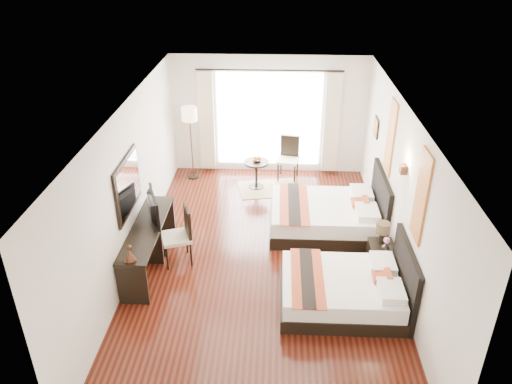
{
  "coord_description": "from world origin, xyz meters",
  "views": [
    {
      "loc": [
        0.21,
        -7.33,
        5.27
      ],
      "look_at": [
        -0.14,
        0.28,
        1.22
      ],
      "focal_mm": 35.0,
      "sensor_mm": 36.0,
      "label": 1
    }
  ],
  "objects_px": {
    "bed_near": "(347,289)",
    "floor_lamp": "(190,119)",
    "console_desk": "(149,245)",
    "side_table": "(256,175)",
    "television": "(149,207)",
    "fruit_bowl": "(257,160)",
    "bed_far": "(329,215)",
    "nightstand": "(380,257)",
    "window_chair": "(288,166)",
    "vase": "(386,246)",
    "desk_chair": "(178,245)",
    "table_lamp": "(383,229)"
  },
  "relations": [
    {
      "from": "nightstand",
      "to": "television",
      "type": "height_order",
      "value": "television"
    },
    {
      "from": "bed_far",
      "to": "nightstand",
      "type": "relative_size",
      "value": 4.19
    },
    {
      "from": "vase",
      "to": "floor_lamp",
      "type": "xyz_separation_m",
      "value": [
        -3.83,
        3.58,
        0.9
      ]
    },
    {
      "from": "bed_near",
      "to": "desk_chair",
      "type": "height_order",
      "value": "bed_near"
    },
    {
      "from": "table_lamp",
      "to": "window_chair",
      "type": "relative_size",
      "value": 0.38
    },
    {
      "from": "bed_far",
      "to": "floor_lamp",
      "type": "bearing_deg",
      "value": 144.29
    },
    {
      "from": "desk_chair",
      "to": "side_table",
      "type": "distance_m",
      "value": 3.16
    },
    {
      "from": "bed_near",
      "to": "window_chair",
      "type": "xyz_separation_m",
      "value": [
        -0.87,
        4.45,
        0.02
      ]
    },
    {
      "from": "vase",
      "to": "fruit_bowl",
      "type": "distance_m",
      "value": 3.91
    },
    {
      "from": "vase",
      "to": "floor_lamp",
      "type": "relative_size",
      "value": 0.08
    },
    {
      "from": "console_desk",
      "to": "bed_near",
      "type": "bearing_deg",
      "value": -15.62
    },
    {
      "from": "window_chair",
      "to": "television",
      "type": "bearing_deg",
      "value": -25.88
    },
    {
      "from": "window_chair",
      "to": "nightstand",
      "type": "bearing_deg",
      "value": 34.67
    },
    {
      "from": "nightstand",
      "to": "fruit_bowl",
      "type": "relative_size",
      "value": 2.52
    },
    {
      "from": "nightstand",
      "to": "vase",
      "type": "distance_m",
      "value": 0.37
    },
    {
      "from": "desk_chair",
      "to": "fruit_bowl",
      "type": "height_order",
      "value": "desk_chair"
    },
    {
      "from": "fruit_bowl",
      "to": "floor_lamp",
      "type": "bearing_deg",
      "value": 164.86
    },
    {
      "from": "bed_near",
      "to": "floor_lamp",
      "type": "distance_m",
      "value": 5.5
    },
    {
      "from": "vase",
      "to": "window_chair",
      "type": "distance_m",
      "value": 3.99
    },
    {
      "from": "bed_near",
      "to": "console_desk",
      "type": "relative_size",
      "value": 0.88
    },
    {
      "from": "bed_far",
      "to": "floor_lamp",
      "type": "distance_m",
      "value": 3.88
    },
    {
      "from": "bed_far",
      "to": "floor_lamp",
      "type": "height_order",
      "value": "floor_lamp"
    },
    {
      "from": "vase",
      "to": "television",
      "type": "xyz_separation_m",
      "value": [
        -4.03,
        0.36,
        0.44
      ]
    },
    {
      "from": "vase",
      "to": "fruit_bowl",
      "type": "bearing_deg",
      "value": 125.92
    },
    {
      "from": "bed_near",
      "to": "floor_lamp",
      "type": "height_order",
      "value": "floor_lamp"
    },
    {
      "from": "table_lamp",
      "to": "bed_far",
      "type": "bearing_deg",
      "value": 123.66
    },
    {
      "from": "vase",
      "to": "console_desk",
      "type": "distance_m",
      "value": 4.05
    },
    {
      "from": "bed_far",
      "to": "floor_lamp",
      "type": "relative_size",
      "value": 1.23
    },
    {
      "from": "bed_near",
      "to": "bed_far",
      "type": "height_order",
      "value": "bed_far"
    },
    {
      "from": "desk_chair",
      "to": "window_chair",
      "type": "bearing_deg",
      "value": -139.44
    },
    {
      "from": "vase",
      "to": "console_desk",
      "type": "relative_size",
      "value": 0.07
    },
    {
      "from": "fruit_bowl",
      "to": "desk_chair",
      "type": "bearing_deg",
      "value": -113.16
    },
    {
      "from": "table_lamp",
      "to": "desk_chair",
      "type": "relative_size",
      "value": 0.36
    },
    {
      "from": "bed_near",
      "to": "desk_chair",
      "type": "distance_m",
      "value": 3.01
    },
    {
      "from": "bed_near",
      "to": "floor_lamp",
      "type": "xyz_separation_m",
      "value": [
        -3.11,
        4.38,
        1.19
      ]
    },
    {
      "from": "nightstand",
      "to": "television",
      "type": "relative_size",
      "value": 0.58
    },
    {
      "from": "bed_far",
      "to": "vase",
      "type": "relative_size",
      "value": 14.52
    },
    {
      "from": "bed_far",
      "to": "side_table",
      "type": "relative_size",
      "value": 3.32
    },
    {
      "from": "bed_near",
      "to": "floor_lamp",
      "type": "bearing_deg",
      "value": 125.36
    },
    {
      "from": "nightstand",
      "to": "table_lamp",
      "type": "height_order",
      "value": "table_lamp"
    },
    {
      "from": "console_desk",
      "to": "desk_chair",
      "type": "height_order",
      "value": "desk_chair"
    },
    {
      "from": "window_chair",
      "to": "console_desk",
      "type": "bearing_deg",
      "value": -24.33
    },
    {
      "from": "floor_lamp",
      "to": "side_table",
      "type": "xyz_separation_m",
      "value": [
        1.52,
        -0.44,
        -1.15
      ]
    },
    {
      "from": "console_desk",
      "to": "side_table",
      "type": "bearing_deg",
      "value": 59.93
    },
    {
      "from": "side_table",
      "to": "table_lamp",
      "type": "bearing_deg",
      "value": -51.9
    },
    {
      "from": "television",
      "to": "floor_lamp",
      "type": "relative_size",
      "value": 0.51
    },
    {
      "from": "bed_far",
      "to": "desk_chair",
      "type": "bearing_deg",
      "value": -156.56
    },
    {
      "from": "desk_chair",
      "to": "table_lamp",
      "type": "bearing_deg",
      "value": 160.49
    },
    {
      "from": "television",
      "to": "fruit_bowl",
      "type": "height_order",
      "value": "television"
    },
    {
      "from": "fruit_bowl",
      "to": "window_chair",
      "type": "relative_size",
      "value": 0.2
    }
  ]
}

